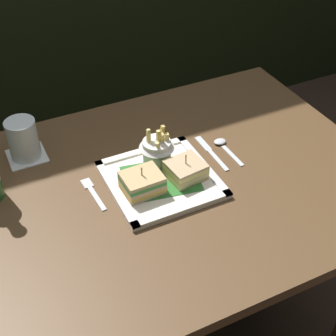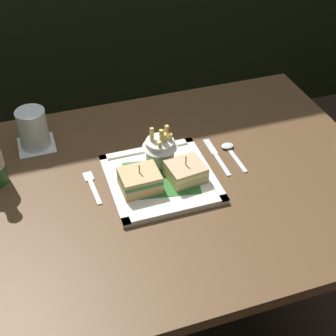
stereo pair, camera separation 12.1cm
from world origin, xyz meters
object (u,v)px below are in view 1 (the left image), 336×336
object	(u,v)px
dining_table	(175,224)
fries_cup	(157,148)
sandwich_half_left	(142,183)
fork	(93,192)
water_glass	(24,142)
spoon	(223,145)
square_plate	(161,180)
sandwich_half_right	(186,170)
knife	(210,151)

from	to	relation	value
dining_table	fries_cup	distance (m)	0.24
sandwich_half_left	fork	bearing A→B (deg)	152.52
sandwich_half_left	fries_cup	xyz separation A→B (m)	(0.08, 0.09, 0.02)
water_glass	spoon	distance (m)	0.54
sandwich_half_left	spoon	size ratio (longest dim) A/B	0.76
water_glass	spoon	xyz separation A→B (m)	(0.50, -0.19, -0.05)
water_glass	spoon	size ratio (longest dim) A/B	0.86
sandwich_half_left	fries_cup	bearing A→B (deg)	47.15
square_plate	fork	distance (m)	0.17
fries_cup	water_glass	size ratio (longest dim) A/B	0.96
sandwich_half_left	fork	xyz separation A→B (m)	(-0.11, 0.06, -0.03)
sandwich_half_left	sandwich_half_right	world-z (taller)	sandwich_half_left
square_plate	fries_cup	world-z (taller)	fries_cup
sandwich_half_left	fork	distance (m)	0.13
dining_table	sandwich_half_left	distance (m)	0.23
fries_cup	sandwich_half_right	bearing A→B (deg)	-65.11
square_plate	spoon	xyz separation A→B (m)	(0.22, 0.06, -0.00)
sandwich_half_left	spoon	xyz separation A→B (m)	(0.28, 0.08, -0.03)
fries_cup	fork	world-z (taller)	fries_cup
sandwich_half_right	spoon	xyz separation A→B (m)	(0.16, 0.08, -0.03)
dining_table	sandwich_half_right	bearing A→B (deg)	-35.77
square_plate	knife	size ratio (longest dim) A/B	1.60
fries_cup	spoon	world-z (taller)	fries_cup
square_plate	spoon	bearing A→B (deg)	14.86
square_plate	fork	size ratio (longest dim) A/B	2.04
water_glass	knife	distance (m)	0.50
water_glass	fork	distance (m)	0.25
sandwich_half_left	knife	world-z (taller)	sandwich_half_left
sandwich_half_left	sandwich_half_right	size ratio (longest dim) A/B	0.99
sandwich_half_right	fork	xyz separation A→B (m)	(-0.23, 0.06, -0.03)
sandwich_half_right	spoon	size ratio (longest dim) A/B	0.77
sandwich_half_right	fork	bearing A→B (deg)	165.95
fries_cup	spoon	distance (m)	0.21
dining_table	knife	size ratio (longest dim) A/B	6.47
fries_cup	fork	bearing A→B (deg)	-171.56
dining_table	water_glass	world-z (taller)	water_glass
fork	knife	distance (m)	0.35
water_glass	fork	xyz separation A→B (m)	(0.11, -0.21, -0.05)
square_plate	fries_cup	size ratio (longest dim) A/B	2.51
knife	spoon	bearing A→B (deg)	6.75
fries_cup	fork	distance (m)	0.20
square_plate	knife	xyz separation A→B (m)	(0.17, 0.05, -0.00)
fries_cup	spoon	xyz separation A→B (m)	(0.20, -0.01, -0.05)
water_glass	dining_table	bearing A→B (deg)	-38.54
fries_cup	knife	distance (m)	0.16
water_glass	fries_cup	bearing A→B (deg)	-31.52
square_plate	spoon	size ratio (longest dim) A/B	2.06
spoon	fork	bearing A→B (deg)	-176.89
knife	spoon	distance (m)	0.04
fries_cup	water_glass	xyz separation A→B (m)	(-0.30, 0.19, -0.01)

